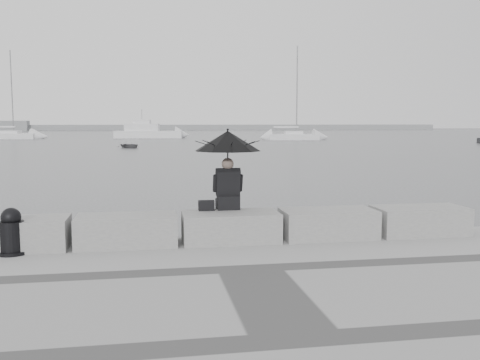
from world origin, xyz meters
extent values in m
plane|color=#414345|center=(0.00, 0.00, 0.00)|extent=(360.00, 360.00, 0.00)
cube|color=slate|center=(-3.40, -0.45, 0.75)|extent=(1.60, 0.80, 0.50)
cube|color=slate|center=(-1.70, -0.45, 0.75)|extent=(1.60, 0.80, 0.50)
cube|color=slate|center=(0.00, -0.45, 0.75)|extent=(1.60, 0.80, 0.50)
cube|color=slate|center=(1.70, -0.45, 0.75)|extent=(1.60, 0.80, 0.50)
cube|color=slate|center=(3.40, -0.45, 0.75)|extent=(1.60, 0.80, 0.50)
sphere|color=#726056|center=(0.01, -0.07, 1.78)|extent=(0.21, 0.21, 0.21)
cylinder|color=black|center=(0.01, -0.08, 1.85)|extent=(0.02, 0.02, 1.00)
cone|color=black|center=(0.01, -0.08, 2.18)|extent=(1.14, 1.14, 0.35)
sphere|color=black|center=(0.01, -0.08, 2.37)|extent=(0.04, 0.04, 0.04)
cube|color=black|center=(-0.38, -0.19, 1.09)|extent=(0.27, 0.15, 0.17)
cylinder|color=black|center=(-3.39, -0.74, 0.53)|extent=(0.45, 0.45, 0.06)
cylinder|color=black|center=(-3.39, -0.74, 0.76)|extent=(0.36, 0.36, 0.51)
sphere|color=black|center=(-3.39, -0.74, 1.07)|extent=(0.30, 0.30, 0.30)
cube|color=gray|center=(0.00, 155.00, 0.80)|extent=(180.00, 6.00, 1.60)
cube|color=white|center=(-21.30, 74.19, 0.35)|extent=(8.12, 3.96, 0.90)
cube|color=white|center=(-21.30, 74.19, 0.95)|extent=(3.00, 2.13, 0.50)
cylinder|color=gray|center=(-21.30, 74.19, 6.80)|extent=(0.16, 0.16, 12.00)
cylinder|color=gray|center=(-21.30, 74.19, 1.60)|extent=(4.31, 1.00, 0.10)
cube|color=white|center=(18.51, 62.74, 0.35)|extent=(7.10, 2.96, 0.90)
cube|color=white|center=(18.51, 62.74, 0.95)|extent=(2.55, 1.79, 0.50)
cylinder|color=gray|center=(18.51, 62.74, 6.80)|extent=(0.16, 0.16, 12.00)
cylinder|color=gray|center=(18.51, 62.74, 1.60)|extent=(3.89, 0.42, 0.10)
cube|color=white|center=(-1.22, 74.99, 0.50)|extent=(10.66, 4.44, 1.20)
cube|color=white|center=(-1.22, 74.99, 1.60)|extent=(5.46, 3.01, 1.20)
cube|color=white|center=(-1.22, 74.99, 2.50)|extent=(2.81, 2.00, 0.60)
cylinder|color=gray|center=(-1.22, 74.99, 3.60)|extent=(0.08, 0.08, 1.60)
imported|color=slate|center=(-3.06, 43.41, 0.23)|extent=(2.94, 2.50, 0.47)
camera|label=1|loc=(-1.33, -9.13, 2.50)|focal=40.00mm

